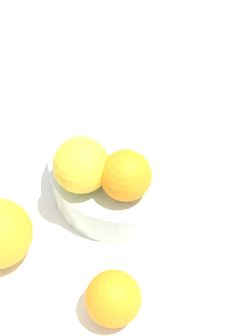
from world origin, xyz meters
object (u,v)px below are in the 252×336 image
Objects in this scene: fruit_bowl at (126,171)px; orange_loose_0 at (113,298)px; orange_in_bowl_0 at (126,175)px; orange_in_bowl_1 at (81,165)px.

fruit_bowl is 3.23× the size of orange_loose_0.
orange_in_bowl_0 is 0.91× the size of orange_in_bowl_1.
orange_in_bowl_1 is 15.60cm from orange_loose_0.
orange_in_bowl_1 is (4.59, -2.82, 0.32)cm from orange_in_bowl_0.
orange_loose_0 is (0.57, 14.61, -5.45)cm from orange_in_bowl_1.
orange_in_bowl_1 reaches higher than orange_loose_0.
orange_in_bowl_1 reaches higher than orange_in_bowl_0.
orange_loose_0 is at bearing 66.39° from orange_in_bowl_0.
fruit_bowl is at bearing -107.75° from orange_in_bowl_0.
orange_loose_0 is (6.82, 16.99, 0.64)cm from fruit_bowl.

